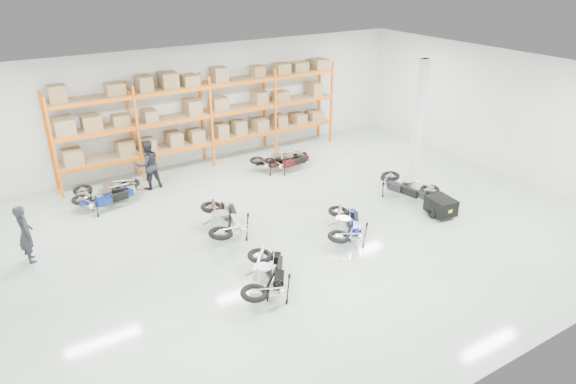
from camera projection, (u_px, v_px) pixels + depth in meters
room at (297, 159)px, 14.56m from camera, size 18.00×18.00×18.00m
pallet_rack at (206, 107)px, 19.54m from camera, size 11.28×0.98×3.62m
structural_column at (418, 126)px, 17.43m from camera, size 0.25×0.25×4.50m
moto_blue_centre at (347, 221)px, 14.76m from camera, size 1.84×2.03×1.20m
moto_silver_left at (224, 215)px, 14.95m from camera, size 1.52×2.23×1.31m
moto_black_far_left at (267, 270)px, 12.41m from camera, size 1.86×2.13×1.25m
moto_touring_right at (406, 182)px, 17.25m from camera, size 1.30×2.06×1.24m
trailer at (441, 206)px, 16.11m from camera, size 0.79×1.48×0.61m
moto_back_a at (105, 193)px, 16.56m from camera, size 1.84×1.10×1.13m
moto_back_b at (107, 187)px, 16.95m from camera, size 1.99×1.26×1.19m
moto_back_c at (276, 157)px, 19.55m from camera, size 1.76×0.97×1.10m
moto_back_d at (288, 157)px, 19.56m from camera, size 1.67×0.86×1.07m
person_left at (26, 234)px, 13.55m from camera, size 0.44×0.63×1.64m
person_back at (148, 165)px, 17.85m from camera, size 0.93×0.77×1.77m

